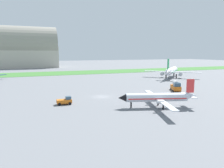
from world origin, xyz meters
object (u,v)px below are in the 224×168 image
object	(u,v)px
fuel_truck_midfield	(176,86)
pushback_tug_near_gate	(65,101)
airplane_foreground_turboprop	(158,97)
airplane_parked_jet_far	(172,71)

from	to	relation	value
fuel_truck_midfield	pushback_tug_near_gate	bearing A→B (deg)	-54.62
fuel_truck_midfield	airplane_foreground_turboprop	bearing A→B (deg)	-20.58
airplane_parked_jet_far	pushback_tug_near_gate	world-z (taller)	airplane_parked_jet_far
airplane_foreground_turboprop	fuel_truck_midfield	distance (m)	24.83
airplane_foreground_turboprop	fuel_truck_midfield	size ratio (longest dim) A/B	3.10
airplane_foreground_turboprop	pushback_tug_near_gate	distance (m)	22.61
airplane_foreground_turboprop	airplane_parked_jet_far	bearing A→B (deg)	-112.54
airplane_foreground_turboprop	pushback_tug_near_gate	bearing A→B (deg)	-12.11
airplane_parked_jet_far	pushback_tug_near_gate	bearing A→B (deg)	167.55
airplane_parked_jet_far	pushback_tug_near_gate	size ratio (longest dim) A/B	6.08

